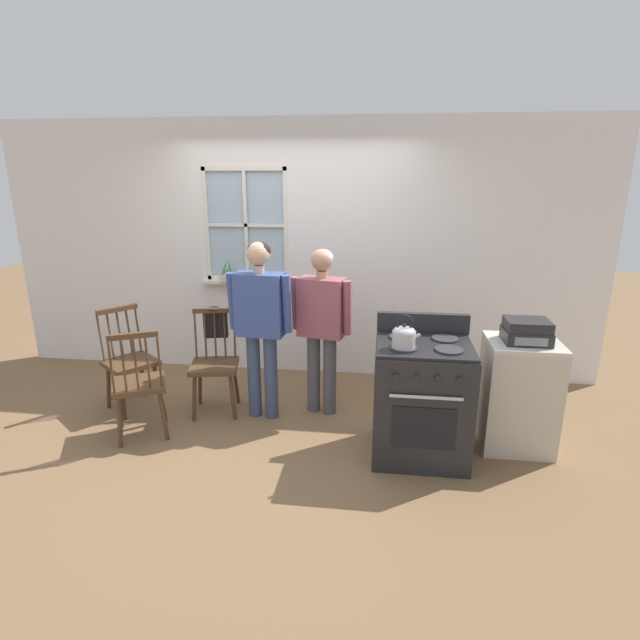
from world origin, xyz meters
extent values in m
plane|color=brown|center=(0.00, 0.00, 0.00)|extent=(16.00, 16.00, 0.00)
cube|color=white|center=(-2.10, 1.40, 1.35)|extent=(2.21, 0.06, 2.70)
cube|color=white|center=(1.56, 1.40, 1.35)|extent=(3.29, 0.06, 2.70)
cube|color=white|center=(-0.54, 1.40, 0.51)|extent=(0.91, 0.06, 1.03)
cube|color=white|center=(-0.54, 1.40, 2.46)|extent=(0.91, 0.06, 0.48)
cube|color=silver|center=(-0.54, 1.32, 1.01)|extent=(0.97, 0.10, 0.03)
cube|color=#9EB7C6|center=(-0.54, 1.41, 1.62)|extent=(0.85, 0.01, 1.13)
cube|color=silver|center=(-0.54, 1.38, 1.62)|extent=(0.04, 0.02, 1.19)
cube|color=silver|center=(-0.54, 1.38, 1.62)|extent=(0.91, 0.02, 0.04)
cube|color=silver|center=(-0.97, 1.38, 1.62)|extent=(0.04, 0.03, 1.19)
cube|color=silver|center=(-0.11, 1.38, 1.62)|extent=(0.04, 0.03, 1.19)
cube|color=silver|center=(-0.54, 1.38, 2.20)|extent=(0.91, 0.03, 0.04)
cube|color=silver|center=(-0.54, 1.38, 1.05)|extent=(0.91, 0.03, 0.04)
cube|color=#4C331E|center=(-0.58, 0.27, 0.46)|extent=(0.49, 0.48, 0.04)
cylinder|color=#4C331E|center=(-0.72, 0.08, 0.22)|extent=(0.07, 0.08, 0.44)
cylinder|color=#4C331E|center=(-0.39, 0.15, 0.22)|extent=(0.08, 0.07, 0.44)
cylinder|color=#4C331E|center=(-0.78, 0.39, 0.22)|extent=(0.08, 0.07, 0.44)
cylinder|color=#4C331E|center=(-0.45, 0.46, 0.22)|extent=(0.07, 0.08, 0.44)
cylinder|color=#4C331E|center=(-0.79, 0.40, 0.69)|extent=(0.03, 0.07, 0.47)
cylinder|color=#4C331E|center=(-0.71, 0.42, 0.69)|extent=(0.03, 0.07, 0.47)
cylinder|color=#4C331E|center=(-0.62, 0.44, 0.69)|extent=(0.03, 0.07, 0.47)
cylinder|color=#4C331E|center=(-0.53, 0.45, 0.69)|extent=(0.03, 0.07, 0.47)
cylinder|color=#4C331E|center=(-0.44, 0.47, 0.69)|extent=(0.03, 0.07, 0.47)
cube|color=#4C331E|center=(-0.62, 0.44, 0.94)|extent=(0.38, 0.11, 0.04)
cube|color=#4C331E|center=(-1.38, 0.25, 0.46)|extent=(0.57, 0.58, 0.04)
cylinder|color=#4C331E|center=(-1.36, 0.02, 0.22)|extent=(0.06, 0.09, 0.44)
cylinder|color=#4C331E|center=(-1.15, 0.29, 0.22)|extent=(0.09, 0.06, 0.44)
cylinder|color=#4C331E|center=(-1.61, 0.21, 0.22)|extent=(0.09, 0.06, 0.44)
cylinder|color=#4C331E|center=(-1.41, 0.48, 0.22)|extent=(0.06, 0.09, 0.44)
cylinder|color=#4C331E|center=(-1.63, 0.21, 0.69)|extent=(0.06, 0.06, 0.47)
cylinder|color=#4C331E|center=(-1.57, 0.28, 0.69)|extent=(0.06, 0.06, 0.47)
cylinder|color=#4C331E|center=(-1.52, 0.35, 0.69)|extent=(0.06, 0.06, 0.47)
cylinder|color=#4C331E|center=(-1.46, 0.43, 0.69)|extent=(0.06, 0.06, 0.47)
cylinder|color=#4C331E|center=(-1.41, 0.50, 0.69)|extent=(0.06, 0.06, 0.47)
cube|color=#4C331E|center=(-1.52, 0.35, 0.94)|extent=(0.27, 0.32, 0.04)
cube|color=#4C331E|center=(-1.07, -0.21, 0.46)|extent=(0.55, 0.55, 0.04)
cylinder|color=#4C331E|center=(-0.99, 0.01, 0.22)|extent=(0.06, 0.09, 0.44)
cylinder|color=#4C331E|center=(-1.30, -0.14, 0.22)|extent=(0.09, 0.06, 0.44)
cylinder|color=#4C331E|center=(-0.85, -0.28, 0.22)|extent=(0.09, 0.06, 0.44)
cylinder|color=#4C331E|center=(-1.15, -0.43, 0.22)|extent=(0.06, 0.09, 0.44)
cylinder|color=#4C331E|center=(-0.84, -0.28, 0.69)|extent=(0.05, 0.07, 0.47)
cylinder|color=#4C331E|center=(-0.92, -0.32, 0.69)|extent=(0.05, 0.07, 0.47)
cylinder|color=#4C331E|center=(-1.00, -0.36, 0.69)|extent=(0.05, 0.07, 0.47)
cylinder|color=#4C331E|center=(-1.08, -0.40, 0.69)|extent=(0.05, 0.07, 0.47)
cylinder|color=#4C331E|center=(-1.16, -0.44, 0.69)|extent=(0.05, 0.07, 0.47)
cube|color=#4C331E|center=(-1.00, -0.36, 0.94)|extent=(0.36, 0.21, 0.04)
cylinder|color=#384766|center=(-0.21, 0.25, 0.39)|extent=(0.12, 0.12, 0.79)
cylinder|color=#384766|center=(-0.05, 0.24, 0.39)|extent=(0.12, 0.12, 0.79)
cube|color=#384C8E|center=(-0.13, 0.25, 1.06)|extent=(0.43, 0.25, 0.55)
cylinder|color=#384C8E|center=(-0.37, 0.25, 1.08)|extent=(0.09, 0.12, 0.51)
cylinder|color=#384C8E|center=(0.12, 0.20, 1.08)|extent=(0.09, 0.12, 0.51)
cylinder|color=tan|center=(-0.13, 0.25, 1.37)|extent=(0.10, 0.10, 0.07)
sphere|color=tan|center=(-0.13, 0.25, 1.50)|extent=(0.20, 0.20, 0.20)
ellipsoid|color=black|center=(-0.13, 0.26, 1.52)|extent=(0.20, 0.20, 0.16)
cylinder|color=#4C4C51|center=(0.32, 0.42, 0.37)|extent=(0.12, 0.12, 0.75)
cylinder|color=#4C4C51|center=(0.47, 0.39, 0.37)|extent=(0.12, 0.12, 0.75)
cube|color=#934C56|center=(0.39, 0.40, 1.01)|extent=(0.44, 0.30, 0.53)
cylinder|color=#934C56|center=(0.15, 0.44, 1.03)|extent=(0.10, 0.12, 0.49)
cylinder|color=#934C56|center=(0.62, 0.33, 1.03)|extent=(0.10, 0.12, 0.49)
cylinder|color=tan|center=(0.39, 0.40, 1.31)|extent=(0.10, 0.10, 0.06)
sphere|color=tan|center=(0.39, 0.40, 1.43)|extent=(0.19, 0.19, 0.19)
ellipsoid|color=silver|center=(0.40, 0.42, 1.45)|extent=(0.19, 0.19, 0.15)
cube|color=#232326|center=(1.25, -0.23, 0.45)|extent=(0.73, 0.64, 0.90)
cube|color=black|center=(1.25, -0.23, 0.91)|extent=(0.71, 0.61, 0.02)
cylinder|color=#2D2D30|center=(1.09, -0.35, 0.93)|extent=(0.20, 0.20, 0.02)
cylinder|color=#2D2D30|center=(1.41, -0.35, 0.93)|extent=(0.20, 0.20, 0.02)
cylinder|color=#2D2D30|center=(1.09, -0.10, 0.93)|extent=(0.20, 0.20, 0.02)
cylinder|color=#2D2D30|center=(1.41, -0.10, 0.93)|extent=(0.20, 0.20, 0.02)
cube|color=#232326|center=(1.25, 0.06, 1.00)|extent=(0.73, 0.06, 0.16)
cube|color=black|center=(1.25, -0.55, 0.40)|extent=(0.45, 0.01, 0.32)
cylinder|color=silver|center=(1.25, -0.57, 0.65)|extent=(0.51, 0.02, 0.02)
cylinder|color=#232326|center=(1.03, -0.56, 0.79)|extent=(0.04, 0.02, 0.04)
cylinder|color=#232326|center=(1.18, -0.56, 0.79)|extent=(0.04, 0.02, 0.04)
cylinder|color=#232326|center=(1.32, -0.56, 0.79)|extent=(0.04, 0.02, 0.04)
cylinder|color=#232326|center=(1.47, -0.56, 0.79)|extent=(0.04, 0.02, 0.04)
cylinder|color=#B7B7BC|center=(1.09, -0.35, 1.00)|extent=(0.17, 0.17, 0.12)
ellipsoid|color=#B7B7BC|center=(1.09, -0.35, 1.06)|extent=(0.16, 0.16, 0.07)
sphere|color=black|center=(1.09, -0.35, 1.10)|extent=(0.03, 0.03, 0.03)
cylinder|color=#B7B7BC|center=(1.17, -0.35, 1.02)|extent=(0.08, 0.03, 0.07)
torus|color=black|center=(1.09, -0.35, 1.12)|extent=(0.12, 0.01, 0.12)
cylinder|color=beige|center=(-0.75, 1.31, 1.06)|extent=(0.16, 0.16, 0.07)
cylinder|color=#33261C|center=(-0.75, 1.31, 1.09)|extent=(0.15, 0.15, 0.01)
cone|color=#388447|center=(-0.73, 1.32, 1.19)|extent=(0.06, 0.05, 0.18)
cone|color=#388447|center=(-0.76, 1.33, 1.14)|extent=(0.04, 0.05, 0.09)
cone|color=#388447|center=(-0.77, 1.30, 1.19)|extent=(0.09, 0.06, 0.19)
cone|color=#388447|center=(-0.74, 1.29, 1.14)|extent=(0.04, 0.05, 0.08)
cube|color=black|center=(-0.64, 0.52, 0.78)|extent=(0.23, 0.13, 0.26)
torus|color=black|center=(-0.62, 0.45, 0.95)|extent=(0.15, 0.15, 0.01)
cube|color=beige|center=(2.03, 0.01, 0.43)|extent=(0.55, 0.50, 0.87)
cube|color=beige|center=(2.03, 0.01, 0.89)|extent=(0.55, 0.50, 0.03)
cube|color=#232326|center=(2.03, -0.01, 0.95)|extent=(0.34, 0.28, 0.10)
cube|color=#232326|center=(2.03, -0.01, 1.04)|extent=(0.32, 0.27, 0.08)
cube|color=gray|center=(2.03, -0.15, 0.95)|extent=(0.24, 0.01, 0.06)
camera|label=1|loc=(0.92, -3.83, 2.16)|focal=28.00mm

